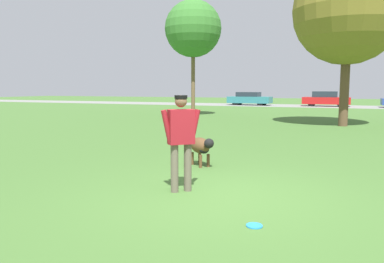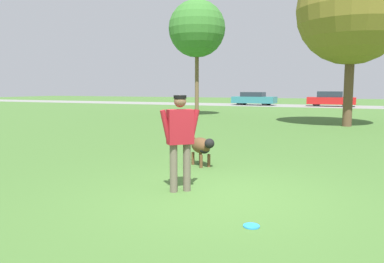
{
  "view_description": "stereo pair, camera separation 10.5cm",
  "coord_description": "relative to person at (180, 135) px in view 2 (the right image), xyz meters",
  "views": [
    {
      "loc": [
        1.83,
        -5.58,
        1.74
      ],
      "look_at": [
        -0.93,
        1.11,
        0.9
      ],
      "focal_mm": 35.0,
      "sensor_mm": 36.0,
      "label": 1
    },
    {
      "loc": [
        1.93,
        -5.54,
        1.74
      ],
      "look_at": [
        -0.93,
        1.11,
        0.9
      ],
      "focal_mm": 35.0,
      "sensor_mm": 36.0,
      "label": 2
    }
  ],
  "objects": [
    {
      "name": "ground_plane",
      "position": [
        0.7,
        -0.07,
        -0.96
      ],
      "size": [
        120.0,
        120.0,
        0.0
      ],
      "primitive_type": "plane",
      "color": "#426B2D"
    },
    {
      "name": "far_road_strip",
      "position": [
        0.7,
        32.14,
        -0.96
      ],
      "size": [
        120.0,
        6.0,
        0.01
      ],
      "color": "gray",
      "rests_on": "ground_plane"
    },
    {
      "name": "person",
      "position": [
        0.0,
        0.0,
        0.0
      ],
      "size": [
        0.57,
        0.53,
        1.63
      ],
      "rotation": [
        0.0,
        0.0,
        0.73
      ],
      "color": "#665B4C",
      "rests_on": "ground_plane"
    },
    {
      "name": "dog",
      "position": [
        -0.43,
        2.05,
        -0.51
      ],
      "size": [
        0.88,
        0.77,
        0.67
      ],
      "rotation": [
        0.0,
        0.0,
        5.59
      ],
      "color": "brown",
      "rests_on": "ground_plane"
    },
    {
      "name": "frisbee",
      "position": [
        1.52,
        -1.13,
        -0.95
      ],
      "size": [
        0.21,
        0.21,
        0.02
      ],
      "color": "#268CE5",
      "rests_on": "ground_plane"
    },
    {
      "name": "tree_mid_center",
      "position": [
        2.42,
        12.85,
        4.22
      ],
      "size": [
        4.86,
        4.86,
        7.63
      ],
      "color": "brown",
      "rests_on": "ground_plane"
    },
    {
      "name": "tree_far_left",
      "position": [
        -6.35,
        16.05,
        4.37
      ],
      "size": [
        3.47,
        3.47,
        7.09
      ],
      "color": "brown",
      "rests_on": "ground_plane"
    },
    {
      "name": "parked_car_teal",
      "position": [
        -6.64,
        31.97,
        -0.3
      ],
      "size": [
        4.4,
        2.03,
        1.33
      ],
      "rotation": [
        0.0,
        0.0,
        -0.04
      ],
      "color": "teal",
      "rests_on": "ground_plane"
    },
    {
      "name": "parked_car_red",
      "position": [
        0.72,
        32.21,
        -0.27
      ],
      "size": [
        4.33,
        1.72,
        1.43
      ],
      "rotation": [
        0.0,
        0.0,
        -0.0
      ],
      "color": "red",
      "rests_on": "ground_plane"
    }
  ]
}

